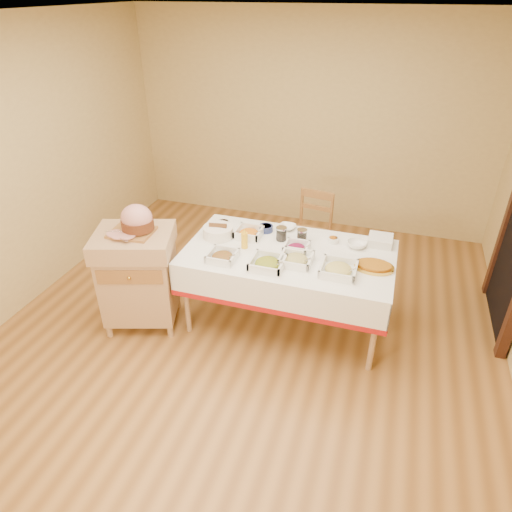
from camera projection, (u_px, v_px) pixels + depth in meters
The scene contains 22 objects.
room_shell at pixel (245, 204), 3.55m from camera, with size 5.00×5.00×5.00m.
dining_table at pixel (288, 267), 4.07m from camera, with size 1.82×1.02×0.76m.
butcher_cart at pixel (138, 273), 4.10m from camera, with size 0.80×0.73×0.94m.
dining_chair at pixel (311, 232), 4.95m from camera, with size 0.45×0.44×0.89m.
ham_on_board at pixel (136, 221), 3.85m from camera, with size 0.38×0.37×0.25m.
serving_dish_a at pixel (222, 256), 3.86m from camera, with size 0.24×0.24×0.10m.
serving_dish_b at pixel (268, 263), 3.76m from camera, with size 0.27×0.27×0.11m.
serving_dish_c at pixel (296, 259), 3.82m from camera, with size 0.26×0.26×0.11m.
serving_dish_d at pixel (339, 269), 3.68m from camera, with size 0.29×0.29×0.11m.
serving_dish_e at pixel (249, 233), 4.22m from camera, with size 0.25×0.24×0.11m.
serving_dish_f at pixel (296, 248), 3.99m from camera, with size 0.22×0.21×0.10m.
small_bowl_left at pixel (224, 223), 4.41m from camera, with size 0.12×0.12×0.05m.
small_bowl_mid at pixel (266, 228), 4.31m from camera, with size 0.14×0.14×0.06m.
small_bowl_right at pixel (333, 240), 4.13m from camera, with size 0.10×0.10×0.05m.
bowl_white_imported at pixel (287, 227), 4.35m from camera, with size 0.16×0.16×0.04m, color white.
bowl_small_imported at pixel (357, 244), 4.05m from camera, with size 0.17×0.17×0.05m, color white.
preserve_jar_left at pixel (281, 234), 4.15m from camera, with size 0.10×0.10×0.13m.
preserve_jar_right at pixel (302, 236), 4.13m from camera, with size 0.09×0.09×0.12m.
mustard_bottle at pixel (244, 239), 4.01m from camera, with size 0.06×0.06×0.19m.
bread_basket at pixel (218, 232), 4.20m from camera, with size 0.28×0.28×0.12m.
plate_stack at pixel (380, 240), 4.09m from camera, with size 0.21×0.21×0.08m.
brass_platter at pixel (374, 266), 3.75m from camera, with size 0.33×0.24×0.04m.
Camera 1 is at (1.07, -3.07, 2.77)m, focal length 32.00 mm.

